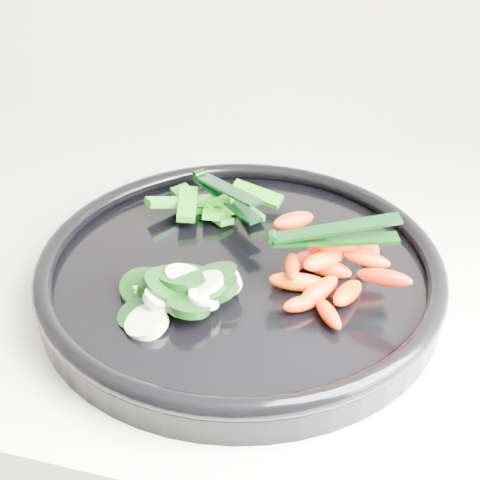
# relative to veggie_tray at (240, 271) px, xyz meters

# --- Properties ---
(counter) EXTENTS (2.02, 0.62, 0.93)m
(counter) POSITION_rel_veggie_tray_xyz_m (-0.37, 0.08, -0.48)
(counter) COLOR white
(counter) RESTS_ON ground
(veggie_tray) EXTENTS (0.39, 0.39, 0.04)m
(veggie_tray) POSITION_rel_veggie_tray_xyz_m (0.00, 0.00, 0.00)
(veggie_tray) COLOR black
(veggie_tray) RESTS_ON counter
(cucumber_pile) EXTENTS (0.11, 0.11, 0.04)m
(cucumber_pile) POSITION_rel_veggie_tray_xyz_m (-0.04, -0.06, 0.01)
(cucumber_pile) COLOR black
(cucumber_pile) RESTS_ON veggie_tray
(carrot_pile) EXTENTS (0.13, 0.15, 0.05)m
(carrot_pile) POSITION_rel_veggie_tray_xyz_m (0.08, 0.00, 0.02)
(carrot_pile) COLOR #FF6300
(carrot_pile) RESTS_ON veggie_tray
(pepper_pile) EXTENTS (0.14, 0.08, 0.04)m
(pepper_pile) POSITION_rel_veggie_tray_xyz_m (-0.05, 0.09, 0.01)
(pepper_pile) COLOR #24700A
(pepper_pile) RESTS_ON veggie_tray
(tong_carrot) EXTENTS (0.11, 0.05, 0.02)m
(tong_carrot) POSITION_rel_veggie_tray_xyz_m (0.08, 0.00, 0.05)
(tong_carrot) COLOR black
(tong_carrot) RESTS_ON carrot_pile
(tong_pepper) EXTENTS (0.09, 0.09, 0.02)m
(tong_pepper) POSITION_rel_veggie_tray_xyz_m (-0.04, 0.09, 0.03)
(tong_pepper) COLOR black
(tong_pepper) RESTS_ON pepper_pile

